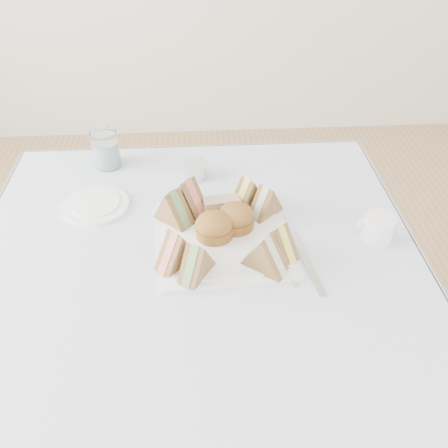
{
  "coord_description": "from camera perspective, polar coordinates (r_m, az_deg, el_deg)",
  "views": [
    {
      "loc": [
        0.01,
        -0.76,
        1.48
      ],
      "look_at": [
        0.07,
        0.07,
        0.8
      ],
      "focal_mm": 38.0,
      "sensor_mm": 36.0,
      "label": 1
    }
  ],
  "objects": [
    {
      "name": "tablecloth",
      "position": [
        1.06,
        -3.33,
        -4.73
      ],
      "size": [
        1.02,
        1.02,
        0.01
      ],
      "primitive_type": "cube",
      "color": "silver",
      "rests_on": "table"
    },
    {
      "name": "scone_left",
      "position": [
        1.08,
        -1.17,
        -0.27
      ],
      "size": [
        0.1,
        0.1,
        0.06
      ],
      "primitive_type": "cylinder",
      "rotation": [
        0.0,
        0.0,
        0.19
      ],
      "color": "olive",
      "rests_on": "serving_plate"
    },
    {
      "name": "scone_right",
      "position": [
        1.11,
        1.45,
        0.83
      ],
      "size": [
        0.11,
        0.11,
        0.06
      ],
      "primitive_type": "cylinder",
      "rotation": [
        0.0,
        0.0,
        0.33
      ],
      "color": "olive",
      "rests_on": "serving_plate"
    },
    {
      "name": "sandwich_bl_b",
      "position": [
        1.15,
        -4.33,
        3.48
      ],
      "size": [
        0.11,
        0.11,
        0.09
      ],
      "primitive_type": null,
      "rotation": [
        0.0,
        0.0,
        2.38
      ],
      "color": "olive",
      "rests_on": "serving_plate"
    },
    {
      "name": "creamer_jug",
      "position": [
        1.15,
        18.04,
        -0.46
      ],
      "size": [
        0.07,
        0.07,
        0.06
      ],
      "primitive_type": "cylinder",
      "rotation": [
        0.0,
        0.0,
        -0.06
      ],
      "color": "white",
      "rests_on": "tablecloth"
    },
    {
      "name": "sandwich_br_b",
      "position": [
        1.17,
        2.84,
        3.83
      ],
      "size": [
        0.1,
        0.09,
        0.08
      ],
      "primitive_type": null,
      "rotation": [
        0.0,
        0.0,
        -2.45
      ],
      "color": "olive",
      "rests_on": "serving_plate"
    },
    {
      "name": "fork",
      "position": [
        1.07,
        7.29,
        -4.1
      ],
      "size": [
        0.03,
        0.18,
        0.0
      ],
      "primitive_type": "cube",
      "rotation": [
        0.0,
        0.0,
        0.12
      ],
      "color": "silver",
      "rests_on": "tablecloth"
    },
    {
      "name": "sandwich_br_a",
      "position": [
        1.15,
        5.05,
        2.86
      ],
      "size": [
        0.1,
        0.09,
        0.08
      ],
      "primitive_type": null,
      "rotation": [
        0.0,
        0.0,
        -2.41
      ],
      "color": "olive",
      "rests_on": "serving_plate"
    },
    {
      "name": "sandwich_fr_a",
      "position": [
        1.04,
        6.65,
        -1.91
      ],
      "size": [
        0.09,
        0.1,
        0.08
      ],
      "primitive_type": null,
      "rotation": [
        0.0,
        0.0,
        -0.88
      ],
      "color": "olive",
      "rests_on": "serving_plate"
    },
    {
      "name": "tea_strainer",
      "position": [
        1.31,
        -3.44,
        6.39
      ],
      "size": [
        0.09,
        0.09,
        0.04
      ],
      "primitive_type": "cylinder",
      "rotation": [
        0.0,
        0.0,
        -0.43
      ],
      "color": "silver",
      "rests_on": "tablecloth"
    },
    {
      "name": "water_glass",
      "position": [
        1.38,
        -14.02,
        8.77
      ],
      "size": [
        0.09,
        0.09,
        0.11
      ],
      "primitive_type": "cylinder",
      "rotation": [
        0.0,
        0.0,
        -0.26
      ],
      "color": "white",
      "rests_on": "tablecloth"
    },
    {
      "name": "sandwich_fl_a",
      "position": [
        1.01,
        -5.73,
        -2.88
      ],
      "size": [
        0.1,
        0.1,
        0.09
      ],
      "primitive_type": null,
      "rotation": [
        0.0,
        0.0,
        0.75
      ],
      "color": "olive",
      "rests_on": "serving_plate"
    },
    {
      "name": "table",
      "position": [
        1.34,
        -2.72,
        -16.25
      ],
      "size": [
        0.9,
        0.9,
        0.74
      ],
      "primitive_type": "cube",
      "color": "brown",
      "rests_on": "floor"
    },
    {
      "name": "side_plate",
      "position": [
        1.25,
        -15.14,
        2.23
      ],
      "size": [
        0.18,
        0.18,
        0.01
      ],
      "primitive_type": "cylinder",
      "rotation": [
        0.0,
        0.0,
        0.11
      ],
      "color": "white",
      "rests_on": "tablecloth"
    },
    {
      "name": "sandwich_fl_b",
      "position": [
        0.98,
        -3.37,
        -4.29
      ],
      "size": [
        0.09,
        0.1,
        0.08
      ],
      "primitive_type": null,
      "rotation": [
        0.0,
        0.0,
        1.0
      ],
      "color": "olive",
      "rests_on": "serving_plate"
    },
    {
      "name": "knife",
      "position": [
        1.07,
        10.0,
        -4.55
      ],
      "size": [
        0.04,
        0.21,
        0.0
      ],
      "primitive_type": "cube",
      "rotation": [
        0.0,
        0.0,
        0.12
      ],
      "color": "silver",
      "rests_on": "tablecloth"
    },
    {
      "name": "sandwich_fr_b",
      "position": [
        1.0,
        5.0,
        -3.38
      ],
      "size": [
        0.11,
        0.1,
        0.09
      ],
      "primitive_type": null,
      "rotation": [
        0.0,
        0.0,
        -0.66
      ],
      "color": "olive",
      "rests_on": "serving_plate"
    },
    {
      "name": "sandwich_bl_a",
      "position": [
        1.12,
        -6.13,
        2.14
      ],
      "size": [
        0.11,
        0.1,
        0.09
      ],
      "primitive_type": null,
      "rotation": [
        0.0,
        0.0,
        2.37
      ],
      "color": "olive",
      "rests_on": "serving_plate"
    },
    {
      "name": "serving_plate",
      "position": [
        1.1,
        0.0,
        -1.77
      ],
      "size": [
        0.32,
        0.32,
        0.01
      ],
      "primitive_type": "cube",
      "rotation": [
        0.0,
        0.0,
        0.07
      ],
      "color": "white",
      "rests_on": "tablecloth"
    },
    {
      "name": "floor",
      "position": [
        1.66,
        -2.3,
        -23.49
      ],
      "size": [
        4.0,
        4.0,
        0.0
      ],
      "primitive_type": "plane",
      "color": "#9E7751",
      "rests_on": "ground"
    },
    {
      "name": "pastry_slice",
      "position": [
        1.16,
        -0.33,
        2.22
      ],
      "size": [
        0.09,
        0.05,
        0.04
      ],
      "primitive_type": "cube",
      "rotation": [
        0.0,
        0.0,
        0.13
      ],
      "color": "tan",
      "rests_on": "serving_plate"
    }
  ]
}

